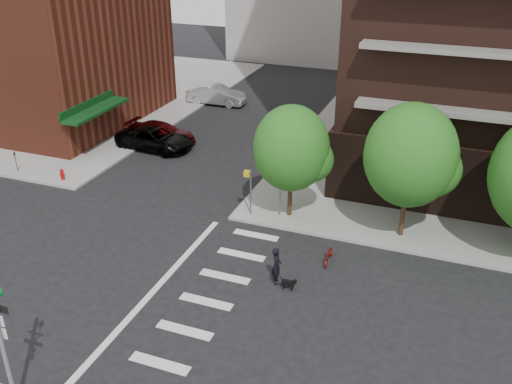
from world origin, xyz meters
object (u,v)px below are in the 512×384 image
at_px(traffic_signal, 3,344).
at_px(scooter, 329,255).
at_px(fire_hydrant, 62,174).
at_px(parked_car_black, 154,139).
at_px(dog_walker, 277,266).
at_px(parked_car_silver, 216,95).
at_px(parked_car_maroon, 161,133).

xyz_separation_m(traffic_signal, scooter, (7.60, 12.36, -2.30)).
height_order(fire_hydrant, parked_car_black, parked_car_black).
bearing_deg(traffic_signal, dog_walker, 59.62).
distance_m(parked_car_silver, dog_walker, 26.91).
bearing_deg(parked_car_black, fire_hydrant, 163.62).
distance_m(fire_hydrant, parked_car_maroon, 8.40).
height_order(parked_car_black, dog_walker, dog_walker).
bearing_deg(parked_car_maroon, parked_car_black, -170.77).
height_order(parked_car_black, scooter, parked_car_black).
relative_size(parked_car_maroon, dog_walker, 2.82).
bearing_deg(parked_car_silver, fire_hydrant, 169.62).
relative_size(parked_car_black, parked_car_silver, 1.08).
distance_m(parked_car_black, parked_car_silver, 11.05).
xyz_separation_m(parked_car_maroon, dog_walker, (13.42, -13.41, 0.16)).
height_order(parked_car_black, parked_car_silver, parked_car_silver).
bearing_deg(fire_hydrant, scooter, -9.44).
height_order(parked_car_silver, dog_walker, dog_walker).
height_order(traffic_signal, dog_walker, traffic_signal).
relative_size(scooter, dog_walker, 0.84).
height_order(fire_hydrant, dog_walker, dog_walker).
xyz_separation_m(fire_hydrant, dog_walker, (15.85, -5.37, 0.35)).
xyz_separation_m(fire_hydrant, parked_car_maroon, (2.42, 8.04, 0.19)).
xyz_separation_m(fire_hydrant, parked_car_black, (2.56, 6.84, 0.21)).
bearing_deg(traffic_signal, scooter, 58.42).
bearing_deg(traffic_signal, parked_car_maroon, 108.05).
height_order(traffic_signal, parked_car_maroon, traffic_signal).
xyz_separation_m(parked_car_black, parked_car_silver, (-0.26, 11.04, 0.08)).
relative_size(parked_car_silver, dog_walker, 2.83).
relative_size(traffic_signal, parked_car_maroon, 1.18).
xyz_separation_m(traffic_signal, parked_car_silver, (-7.73, 33.17, -1.86)).
bearing_deg(dog_walker, scooter, -59.77).
distance_m(parked_car_black, parked_car_maroon, 1.21).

